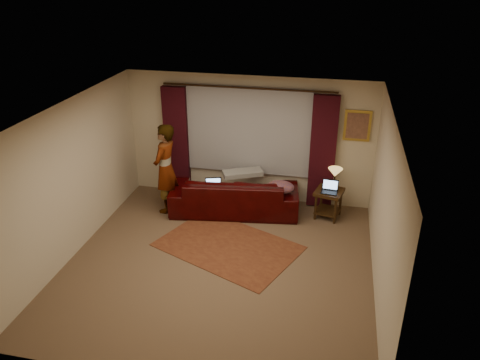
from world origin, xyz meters
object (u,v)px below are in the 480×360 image
Objects in this scene: sofa at (234,188)px; laptop_sofa at (214,186)px; tiffany_lamp at (335,179)px; laptop_table at (330,187)px; end_table at (328,204)px; person at (166,169)px.

laptop_sofa is (-0.36, -0.22, 0.11)m from sofa.
laptop_sofa is at bearing -169.43° from tiffany_lamp.
tiffany_lamp reaches higher than laptop_table.
laptop_table is (-0.00, -0.09, 0.40)m from end_table.
laptop_sofa is at bearing 97.75° from person.
tiffany_lamp is 3.27m from person.
laptop_sofa is at bearing -167.73° from laptop_table.
end_table is at bearing -138.98° from tiffany_lamp.
tiffany_lamp is at bearing 41.02° from end_table.
end_table is (1.84, 0.14, -0.22)m from sofa.
sofa is 1.86m from end_table.
person is at bearing 163.55° from laptop_sofa.
laptop_sofa is 2.26m from end_table.
laptop_table is at bearing 102.26° from person.
tiffany_lamp is at bearing -6.41° from laptop_sofa.
sofa reaches higher than laptop_table.
sofa is 0.44m from laptop_sofa.
tiffany_lamp is at bearing 68.45° from laptop_table.
end_table is 0.52m from tiffany_lamp.
laptop_table reaches higher than laptop_sofa.
end_table is at bearing 93.62° from laptop_table.
end_table is 1.32× the size of tiffany_lamp.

